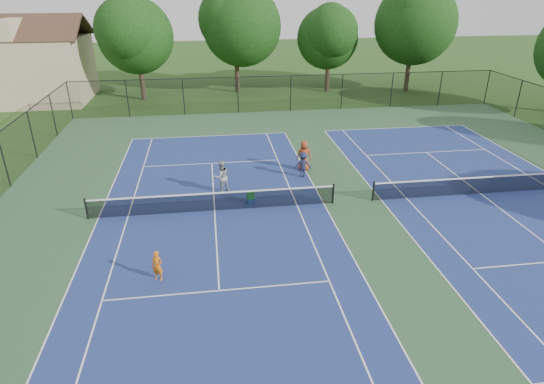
{
  "coord_description": "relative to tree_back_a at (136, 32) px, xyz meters",
  "views": [
    {
      "loc": [
        -6.98,
        -19.97,
        10.25
      ],
      "look_at": [
        -4.29,
        -1.0,
        1.3
      ],
      "focal_mm": 30.0,
      "sensor_mm": 36.0,
      "label": 1
    }
  ],
  "objects": [
    {
      "name": "ground",
      "position": [
        13.0,
        -24.0,
        -6.04
      ],
      "size": [
        140.0,
        140.0,
        0.0
      ],
      "primitive_type": "plane",
      "color": "#234716",
      "rests_on": "ground"
    },
    {
      "name": "court_pad",
      "position": [
        13.0,
        -24.0,
        -6.03
      ],
      "size": [
        36.0,
        36.0,
        0.01
      ],
      "primitive_type": "cube",
      "color": "#2E532F",
      "rests_on": "ground"
    },
    {
      "name": "tennis_court_left",
      "position": [
        6.0,
        -24.0,
        -5.94
      ],
      "size": [
        12.0,
        23.83,
        1.07
      ],
      "color": "navy",
      "rests_on": "ground"
    },
    {
      "name": "tennis_court_right",
      "position": [
        20.0,
        -24.0,
        -5.94
      ],
      "size": [
        12.0,
        23.83,
        1.07
      ],
      "color": "navy",
      "rests_on": "ground"
    },
    {
      "name": "perimeter_fence",
      "position": [
        13.0,
        -24.0,
        -4.44
      ],
      "size": [
        36.08,
        36.08,
        3.02
      ],
      "color": "black",
      "rests_on": "ground"
    },
    {
      "name": "tree_back_a",
      "position": [
        0.0,
        0.0,
        0.0
      ],
      "size": [
        6.8,
        6.8,
        9.15
      ],
      "color": "#2D2116",
      "rests_on": "ground"
    },
    {
      "name": "tree_back_b",
      "position": [
        9.0,
        2.0,
        0.56
      ],
      "size": [
        7.6,
        7.6,
        10.03
      ],
      "color": "#2D2116",
      "rests_on": "ground"
    },
    {
      "name": "tree_back_c",
      "position": [
        18.0,
        1.0,
        -0.56
      ],
      "size": [
        6.0,
        6.0,
        8.4
      ],
      "color": "#2D2116",
      "rests_on": "ground"
    },
    {
      "name": "tree_back_d",
      "position": [
        26.0,
        0.0,
        0.79
      ],
      "size": [
        7.8,
        7.8,
        10.37
      ],
      "color": "#2D2116",
      "rests_on": "ground"
    },
    {
      "name": "clapboard_house",
      "position": [
        -10.0,
        1.0,
        -2.95
      ],
      "size": [
        10.8,
        8.1,
        7.65
      ],
      "color": "tan",
      "rests_on": "ground"
    },
    {
      "name": "child_player",
      "position": [
        3.77,
        -29.37,
        -5.44
      ],
      "size": [
        0.52,
        0.45,
        1.2
      ],
      "primitive_type": "imported",
      "rotation": [
        0.0,
        0.0,
        -0.43
      ],
      "color": "orange",
      "rests_on": "ground"
    },
    {
      "name": "instructor",
      "position": [
        6.46,
        -21.84,
        -5.16
      ],
      "size": [
        1.05,
        0.95,
        1.77
      ],
      "primitive_type": "imported",
      "rotation": [
        0.0,
        0.0,
        3.55
      ],
      "color": "#9A9A9C",
      "rests_on": "ground"
    },
    {
      "name": "bystander_b",
      "position": [
        11.13,
        -20.4,
        -5.3
      ],
      "size": [
        1.01,
        0.65,
        1.47
      ],
      "primitive_type": "imported",
      "rotation": [
        0.0,
        0.0,
        3.03
      ],
      "color": "#1B203D",
      "rests_on": "ground"
    },
    {
      "name": "bystander_c",
      "position": [
        11.4,
        -19.41,
        -5.13
      ],
      "size": [
        0.94,
        0.66,
        1.81
      ],
      "primitive_type": "imported",
      "rotation": [
        0.0,
        0.0,
        3.04
      ],
      "color": "#98381B",
      "rests_on": "ground"
    },
    {
      "name": "ball_crate",
      "position": [
        7.84,
        -23.43,
        -5.9
      ],
      "size": [
        0.46,
        0.38,
        0.28
      ],
      "primitive_type": "cube",
      "rotation": [
        0.0,
        0.0,
        0.32
      ],
      "color": "#16439A",
      "rests_on": "ground"
    },
    {
      "name": "ball_hopper",
      "position": [
        7.84,
        -23.43,
        -5.57
      ],
      "size": [
        0.4,
        0.34,
        0.38
      ],
      "primitive_type": "cube",
      "rotation": [
        0.0,
        0.0,
        0.27
      ],
      "color": "green",
      "rests_on": "ball_crate"
    }
  ]
}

